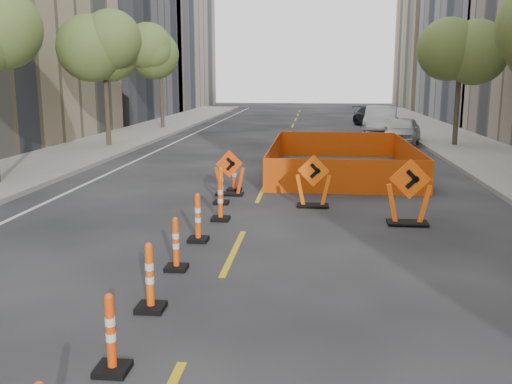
# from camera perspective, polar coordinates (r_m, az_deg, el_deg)

# --- Properties ---
(ground_plane) EXTENTS (140.00, 140.00, 0.00)m
(ground_plane) POSITION_cam_1_polar(r_m,az_deg,el_deg) (7.71, -6.52, -14.87)
(ground_plane) COLOR black
(sidewalk_left) EXTENTS (4.00, 90.00, 0.15)m
(sidewalk_left) POSITION_cam_1_polar(r_m,az_deg,el_deg) (21.76, -23.21, 1.69)
(sidewalk_left) COLOR gray
(sidewalk_left) RESTS_ON ground
(bld_left_d) EXTENTS (12.00, 16.00, 14.00)m
(bld_left_d) POSITION_cam_1_polar(r_m,az_deg,el_deg) (49.68, -16.67, 15.12)
(bld_left_d) COLOR #4C4C51
(bld_left_d) RESTS_ON ground
(bld_left_e) EXTENTS (12.00, 20.00, 20.00)m
(bld_left_e) POSITION_cam_1_polar(r_m,az_deg,el_deg) (65.38, -11.14, 17.02)
(bld_left_e) COLOR gray
(bld_left_e) RESTS_ON ground
(bld_right_e) EXTENTS (12.00, 14.00, 16.00)m
(bld_right_e) POSITION_cam_1_polar(r_m,az_deg,el_deg) (67.30, 19.80, 14.70)
(bld_right_e) COLOR tan
(bld_right_e) RESTS_ON ground
(tree_l_c) EXTENTS (2.80, 2.80, 5.95)m
(tree_l_c) POSITION_cam_1_polar(r_m,az_deg,el_deg) (28.55, -14.93, 13.31)
(tree_l_c) COLOR #382B1E
(tree_l_c) RESTS_ON ground
(tree_l_d) EXTENTS (2.80, 2.80, 5.95)m
(tree_l_d) POSITION_cam_1_polar(r_m,az_deg,el_deg) (38.08, -9.52, 12.97)
(tree_l_d) COLOR #382B1E
(tree_l_d) RESTS_ON ground
(tree_r_c) EXTENTS (2.80, 2.80, 5.95)m
(tree_r_c) POSITION_cam_1_polar(r_m,az_deg,el_deg) (29.57, 19.79, 12.95)
(tree_r_c) COLOR #382B1E
(tree_r_c) RESTS_ON ground
(channelizer_2) EXTENTS (0.39, 0.39, 0.98)m
(channelizer_2) POSITION_cam_1_polar(r_m,az_deg,el_deg) (7.01, -14.33, -13.53)
(channelizer_2) COLOR #EF410A
(channelizer_2) RESTS_ON ground
(channelizer_3) EXTENTS (0.41, 0.41, 1.04)m
(channelizer_3) POSITION_cam_1_polar(r_m,az_deg,el_deg) (8.62, -10.58, -8.34)
(channelizer_3) COLOR #F6520A
(channelizer_3) RESTS_ON ground
(channelizer_4) EXTENTS (0.38, 0.38, 0.98)m
(channelizer_4) POSITION_cam_1_polar(r_m,az_deg,el_deg) (10.31, -8.02, -5.14)
(channelizer_4) COLOR #F1470A
(channelizer_4) RESTS_ON ground
(channelizer_5) EXTENTS (0.41, 0.41, 1.04)m
(channelizer_5) POSITION_cam_1_polar(r_m,az_deg,el_deg) (12.01, -5.83, -2.55)
(channelizer_5) COLOR #FF4C0A
(channelizer_5) RESTS_ON ground
(channelizer_6) EXTENTS (0.43, 0.43, 1.08)m
(channelizer_6) POSITION_cam_1_polar(r_m,az_deg,el_deg) (13.71, -3.58, -0.67)
(channelizer_6) COLOR #F04C0A
(channelizer_6) RESTS_ON ground
(channelizer_7) EXTENTS (0.40, 0.40, 1.02)m
(channelizer_7) POSITION_cam_1_polar(r_m,az_deg,el_deg) (15.52, -3.52, 0.66)
(channelizer_7) COLOR #FF680A
(channelizer_7) RESTS_ON ground
(channelizer_8) EXTENTS (0.43, 0.43, 1.09)m
(channelizer_8) POSITION_cam_1_polar(r_m,az_deg,el_deg) (17.27, -2.18, 1.89)
(channelizer_8) COLOR #FD470A
(channelizer_8) RESTS_ON ground
(chevron_sign_left) EXTENTS (1.04, 0.86, 1.34)m
(chevron_sign_left) POSITION_cam_1_polar(r_m,az_deg,el_deg) (16.64, -2.67, 1.95)
(chevron_sign_left) COLOR #EB4409
(chevron_sign_left) RESTS_ON ground
(chevron_sign_center) EXTENTS (1.01, 0.69, 1.41)m
(chevron_sign_center) POSITION_cam_1_polar(r_m,az_deg,el_deg) (15.17, 5.75, 1.11)
(chevron_sign_center) COLOR #F9600A
(chevron_sign_center) RESTS_ON ground
(chevron_sign_right) EXTENTS (1.05, 0.63, 1.57)m
(chevron_sign_right) POSITION_cam_1_polar(r_m,az_deg,el_deg) (13.71, 15.06, 0.00)
(chevron_sign_right) COLOR #FF570A
(chevron_sign_right) RESTS_ON ground
(safety_fence) EXTENTS (4.92, 8.37, 1.05)m
(safety_fence) POSITION_cam_1_polar(r_m,az_deg,el_deg) (21.10, 8.47, 3.45)
(safety_fence) COLOR #FF650D
(safety_fence) RESTS_ON ground
(parked_car_near) EXTENTS (2.64, 4.40, 1.40)m
(parked_car_near) POSITION_cam_1_polar(r_m,az_deg,el_deg) (30.22, 14.39, 5.94)
(parked_car_near) COLOR #B7B7B9
(parked_car_near) RESTS_ON ground
(parked_car_mid) EXTENTS (2.55, 5.31, 1.68)m
(parked_car_mid) POSITION_cam_1_polar(r_m,az_deg,el_deg) (35.28, 12.36, 7.00)
(parked_car_mid) COLOR #B4B4BA
(parked_car_mid) RESTS_ON ground
(parked_car_far) EXTENTS (3.26, 5.14, 1.39)m
(parked_car_far) POSITION_cam_1_polar(r_m,az_deg,el_deg) (40.81, 11.83, 7.38)
(parked_car_far) COLOR black
(parked_car_far) RESTS_ON ground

